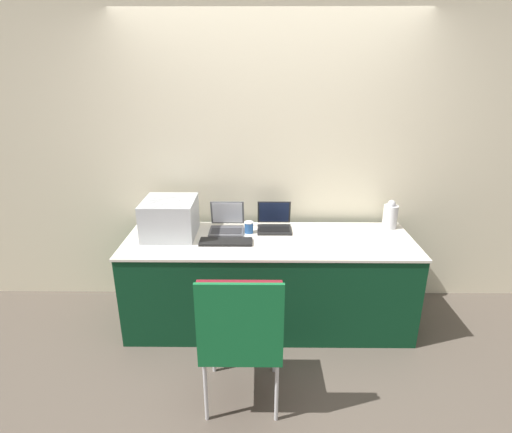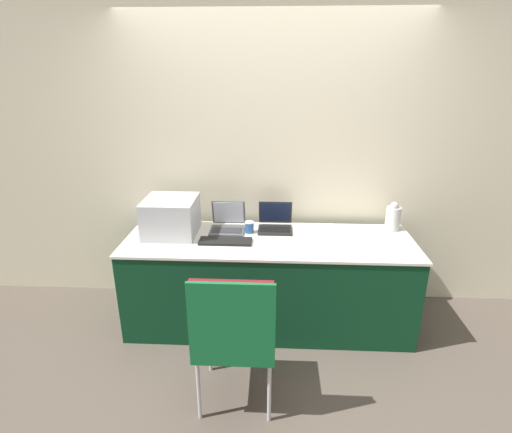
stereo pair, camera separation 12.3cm
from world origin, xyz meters
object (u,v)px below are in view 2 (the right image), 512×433
at_px(coffee_cup, 249,227).
at_px(metal_pitcher, 393,217).
at_px(chair, 234,330).
at_px(printer, 171,215).
at_px(laptop_right, 275,224).
at_px(external_keyboard, 225,241).
at_px(laptop_left, 228,224).

xyz_separation_m(coffee_cup, metal_pitcher, (1.20, 0.13, 0.06)).
bearing_deg(chair, printer, 120.55).
height_order(coffee_cup, chair, chair).
height_order(printer, chair, printer).
relative_size(laptop_right, chair, 0.29).
distance_m(laptop_right, coffee_cup, 0.23).
bearing_deg(chair, coffee_cup, 88.90).
bearing_deg(metal_pitcher, external_keyboard, -166.26).
relative_size(laptop_left, coffee_cup, 2.94).
height_order(printer, laptop_left, printer).
bearing_deg(printer, chair, -59.45).
bearing_deg(external_keyboard, coffee_cup, 50.13).
relative_size(laptop_left, external_keyboard, 0.69).
distance_m(printer, metal_pitcher, 1.85).
bearing_deg(laptop_right, laptop_left, -175.03).
bearing_deg(coffee_cup, external_keyboard, -129.87).
bearing_deg(metal_pitcher, chair, -134.96).
bearing_deg(external_keyboard, printer, 161.24).
bearing_deg(coffee_cup, printer, -175.32).
relative_size(laptop_right, external_keyboard, 0.68).
distance_m(laptop_left, coffee_cup, 0.20).
distance_m(external_keyboard, coffee_cup, 0.28).
distance_m(printer, laptop_right, 0.87).
bearing_deg(metal_pitcher, printer, -174.43).
height_order(external_keyboard, chair, chair).
distance_m(printer, laptop_left, 0.48).
bearing_deg(laptop_right, coffee_cup, -157.30).
bearing_deg(metal_pitcher, coffee_cup, -173.96).
distance_m(laptop_right, metal_pitcher, 0.99).
height_order(coffee_cup, metal_pitcher, metal_pitcher).
distance_m(laptop_right, external_keyboard, 0.49).
xyz_separation_m(laptop_left, laptop_right, (0.40, 0.03, -0.00)).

